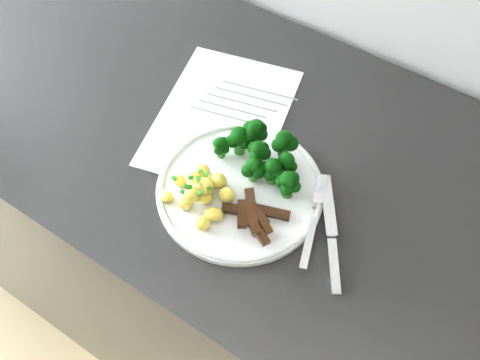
# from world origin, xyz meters

# --- Properties ---
(counter) EXTENTS (2.36, 0.59, 0.88)m
(counter) POSITION_xyz_m (-0.05, 1.68, 0.44)
(counter) COLOR black
(counter) RESTS_ON ground
(recipe_paper) EXTENTS (0.27, 0.33, 0.00)m
(recipe_paper) POSITION_xyz_m (-0.19, 1.71, 0.89)
(recipe_paper) COLOR white
(recipe_paper) RESTS_ON counter
(plate) EXTENTS (0.25, 0.25, 0.01)m
(plate) POSITION_xyz_m (-0.09, 1.60, 0.89)
(plate) COLOR white
(plate) RESTS_ON counter
(broccoli) EXTENTS (0.16, 0.09, 0.06)m
(broccoli) POSITION_xyz_m (-0.08, 1.65, 0.93)
(broccoli) COLOR #256B1C
(broccoli) RESTS_ON plate
(potatoes) EXTENTS (0.10, 0.09, 0.04)m
(potatoes) POSITION_xyz_m (-0.12, 1.56, 0.91)
(potatoes) COLOR #FFDD53
(potatoes) RESTS_ON plate
(beef_strips) EXTENTS (0.09, 0.07, 0.03)m
(beef_strips) POSITION_xyz_m (-0.04, 1.56, 0.90)
(beef_strips) COLOR black
(beef_strips) RESTS_ON plate
(fork) EXTENTS (0.06, 0.16, 0.01)m
(fork) POSITION_xyz_m (0.03, 1.60, 0.90)
(fork) COLOR silver
(fork) RESTS_ON plate
(knife) EXTENTS (0.12, 0.17, 0.02)m
(knife) POSITION_xyz_m (0.07, 1.59, 0.89)
(knife) COLOR silver
(knife) RESTS_ON plate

